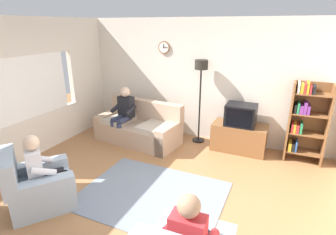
{
  "coord_description": "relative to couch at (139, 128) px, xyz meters",
  "views": [
    {
      "loc": [
        1.72,
        -3.11,
        2.56
      ],
      "look_at": [
        -0.2,
        1.12,
        0.93
      ],
      "focal_mm": 28.63,
      "sensor_mm": 36.0,
      "label": 1
    }
  ],
  "objects": [
    {
      "name": "ground_plane",
      "position": [
        1.23,
        -1.79,
        -0.31
      ],
      "size": [
        12.0,
        12.0,
        0.0
      ],
      "primitive_type": "plane",
      "color": "#9E6B42"
    },
    {
      "name": "back_wall_assembly",
      "position": [
        1.23,
        0.87,
        1.04
      ],
      "size": [
        6.2,
        0.17,
        2.7
      ],
      "color": "silver",
      "rests_on": "ground_plane"
    },
    {
      "name": "left_wall_assembly",
      "position": [
        -1.63,
        -1.76,
        1.03
      ],
      "size": [
        0.12,
        5.8,
        2.7
      ],
      "color": "silver",
      "rests_on": "ground_plane"
    },
    {
      "name": "couch",
      "position": [
        0.0,
        0.0,
        0.0
      ],
      "size": [
        1.99,
        1.09,
        0.9
      ],
      "color": "tan",
      "rests_on": "ground_plane"
    },
    {
      "name": "tv_stand",
      "position": [
        2.17,
        0.46,
        -0.02
      ],
      "size": [
        1.1,
        0.56,
        0.58
      ],
      "color": "brown",
      "rests_on": "ground_plane"
    },
    {
      "name": "tv",
      "position": [
        2.17,
        0.43,
        0.49
      ],
      "size": [
        0.6,
        0.49,
        0.44
      ],
      "color": "black",
      "rests_on": "tv_stand"
    },
    {
      "name": "bookshelf",
      "position": [
        3.36,
        0.53,
        0.53
      ],
      "size": [
        0.68,
        0.36,
        1.58
      ],
      "color": "brown",
      "rests_on": "ground_plane"
    },
    {
      "name": "floor_lamp",
      "position": [
        1.25,
        0.56,
        1.14
      ],
      "size": [
        0.28,
        0.28,
        1.85
      ],
      "color": "black",
      "rests_on": "ground_plane"
    },
    {
      "name": "armchair_near_window",
      "position": [
        -0.16,
        -2.62,
        -0.02
      ],
      "size": [
        1.17,
        1.18,
        0.9
      ],
      "color": "#9EADBC",
      "rests_on": "ground_plane"
    },
    {
      "name": "area_rug",
      "position": [
        1.24,
        -1.74,
        -0.31
      ],
      "size": [
        2.2,
        1.7,
        0.01
      ],
      "primitive_type": "cube",
      "color": "slate",
      "rests_on": "ground_plane"
    },
    {
      "name": "person_on_couch",
      "position": [
        -0.32,
        -0.11,
        0.39
      ],
      "size": [
        0.54,
        0.57,
        1.24
      ],
      "color": "black",
      "rests_on": "ground_plane"
    },
    {
      "name": "person_in_left_armchair",
      "position": [
        -0.1,
        -2.55,
        0.29
      ],
      "size": [
        0.62,
        0.64,
        1.12
      ],
      "color": "silver",
      "rests_on": "ground_plane"
    },
    {
      "name": "person_in_right_armchair",
      "position": [
        2.29,
        -2.91,
        0.29
      ],
      "size": [
        0.52,
        0.55,
        1.12
      ],
      "color": "red",
      "rests_on": "ground_plane"
    }
  ]
}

